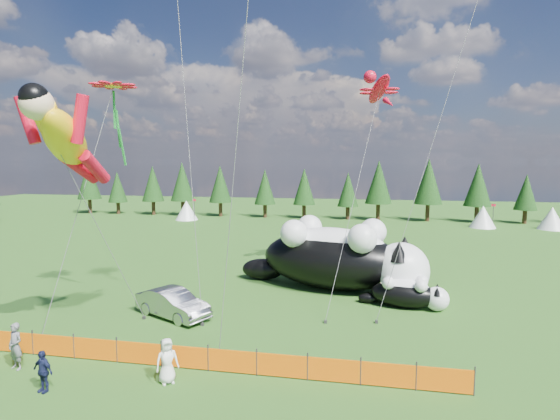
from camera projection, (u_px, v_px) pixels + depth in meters
The scene contains 14 objects.
ground at pixel (210, 339), 20.60m from camera, with size 160.00×160.00×0.00m, color #0F390A.
safety_fence at pixel (185, 357), 17.62m from camera, with size 22.06×0.06×1.10m.
tree_line at pixel (315, 192), 64.10m from camera, with size 90.00×4.00×8.00m, color black, non-canonical shape.
festival_tents at pixel (394, 215), 57.46m from camera, with size 50.00×3.20×2.80m, color white, non-canonical shape.
cat_large at pixel (340, 256), 28.49m from camera, with size 12.65×6.72×4.63m.
cat_small at pixel (408, 293), 25.03m from camera, with size 5.07×2.38×1.84m.
car at pixel (173, 303), 23.53m from camera, with size 1.59×4.56×1.50m, color #A1A2A6.
spectator_a at pixel (15, 346), 17.57m from camera, with size 0.69×0.46×1.90m, color slate.
spectator_c at pixel (43, 371), 15.84m from camera, with size 0.91×0.47×1.56m, color #161B3D.
spectator_e at pixel (167, 361), 16.46m from camera, with size 0.85×0.55×1.74m, color white.
superhero_kite at pixel (65, 139), 18.78m from camera, with size 6.24×7.11×12.01m.
gecko_kite at pixel (379, 90), 30.46m from camera, with size 4.84×13.13×16.80m.
flower_kite at pixel (113, 89), 23.30m from camera, with size 2.63×6.22×13.25m.
diamond_kite_a at pixel (178, 13), 24.26m from camera, with size 3.08×4.02×18.69m.
Camera 1 is at (6.95, -18.84, 8.34)m, focal length 28.00 mm.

